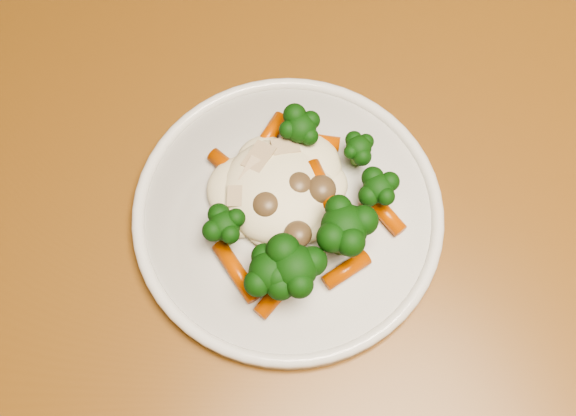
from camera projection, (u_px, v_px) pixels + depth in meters
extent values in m
plane|color=brown|center=(359.00, 197.00, 1.40)|extent=(3.00, 3.00, 0.00)
cube|color=brown|center=(286.00, 322.00, 0.56)|extent=(1.46, 1.18, 0.04)
cylinder|color=silver|center=(288.00, 215.00, 0.56)|extent=(0.24, 0.24, 0.01)
ellipsoid|color=#F8EEC6|center=(278.00, 186.00, 0.54)|extent=(0.10, 0.09, 0.04)
ellipsoid|color=black|center=(271.00, 277.00, 0.51)|extent=(0.05, 0.05, 0.04)
ellipsoid|color=black|center=(294.00, 273.00, 0.51)|extent=(0.05, 0.05, 0.05)
ellipsoid|color=black|center=(343.00, 234.00, 0.52)|extent=(0.05, 0.05, 0.05)
ellipsoid|color=black|center=(377.00, 193.00, 0.54)|extent=(0.04, 0.04, 0.03)
ellipsoid|color=black|center=(358.00, 152.00, 0.56)|extent=(0.03, 0.03, 0.03)
ellipsoid|color=black|center=(300.00, 134.00, 0.56)|extent=(0.04, 0.04, 0.04)
ellipsoid|color=black|center=(226.00, 230.00, 0.53)|extent=(0.04, 0.04, 0.03)
cylinder|color=#C44E04|center=(234.00, 172.00, 0.56)|extent=(0.03, 0.05, 0.01)
cylinder|color=#C44E04|center=(270.00, 134.00, 0.58)|extent=(0.04, 0.03, 0.01)
cylinder|color=#C44E04|center=(314.00, 141.00, 0.57)|extent=(0.04, 0.03, 0.01)
cylinder|color=#C44E04|center=(236.00, 271.00, 0.53)|extent=(0.02, 0.05, 0.01)
cylinder|color=#C44E04|center=(280.00, 290.00, 0.53)|extent=(0.05, 0.03, 0.01)
cylinder|color=#C44E04|center=(346.00, 270.00, 0.53)|extent=(0.04, 0.01, 0.01)
cylinder|color=#C44E04|center=(384.00, 212.00, 0.55)|extent=(0.02, 0.04, 0.01)
cylinder|color=#C44E04|center=(321.00, 184.00, 0.55)|extent=(0.02, 0.04, 0.01)
ellipsoid|color=brown|center=(298.00, 185.00, 0.54)|extent=(0.02, 0.02, 0.02)
ellipsoid|color=brown|center=(321.00, 189.00, 0.54)|extent=(0.02, 0.02, 0.02)
ellipsoid|color=brown|center=(267.00, 205.00, 0.54)|extent=(0.02, 0.02, 0.02)
ellipsoid|color=brown|center=(298.00, 234.00, 0.53)|extent=(0.02, 0.02, 0.01)
cube|color=tan|center=(254.00, 173.00, 0.55)|extent=(0.03, 0.02, 0.01)
cube|color=tan|center=(285.00, 150.00, 0.56)|extent=(0.02, 0.02, 0.01)
cube|color=tan|center=(236.00, 197.00, 0.54)|extent=(0.02, 0.02, 0.01)
cube|color=tan|center=(260.00, 161.00, 0.55)|extent=(0.03, 0.03, 0.01)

